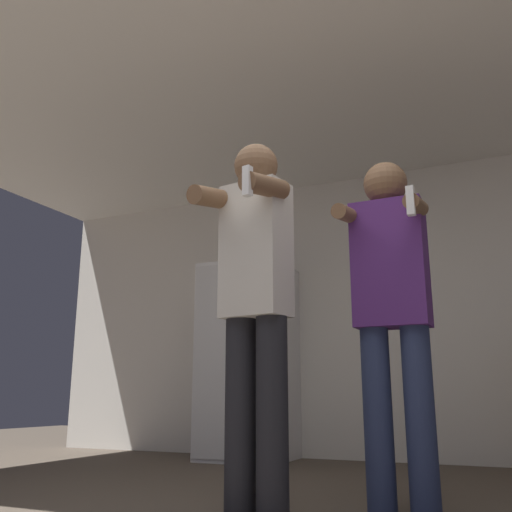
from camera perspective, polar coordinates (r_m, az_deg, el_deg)
The scene contains 5 objects.
wall_back at distance 5.22m, azimuth 12.83°, elevation -5.34°, with size 7.00×0.06×2.55m.
ceiling_slab at distance 4.09m, azimuth 6.78°, elevation 16.22°, with size 7.00×3.81×0.05m.
refrigerator at distance 5.17m, azimuth -0.79°, elevation -10.38°, with size 0.73×0.75×1.69m.
person_woman_foreground at distance 2.77m, azimuth -0.10°, elevation -4.27°, with size 0.45×0.47×1.80m.
person_man_side at distance 2.96m, azimuth 13.44°, elevation -4.63°, with size 0.43×0.44×1.75m.
Camera 1 is at (1.03, -1.75, 0.53)m, focal length 40.00 mm.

